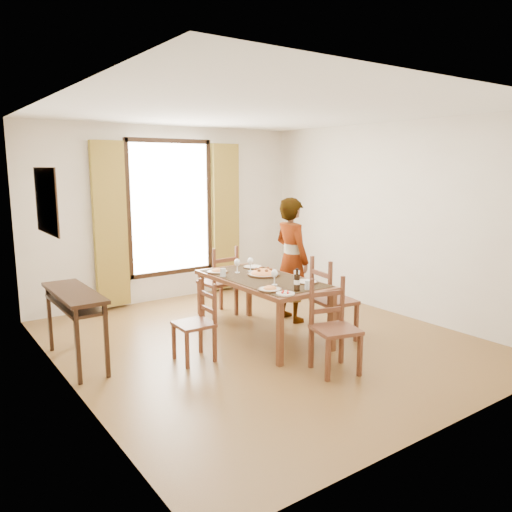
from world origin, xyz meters
TOP-DOWN VIEW (x-y plane):
  - ground at (0.00, 0.00)m, footprint 5.00×5.00m
  - room_shell at (-0.00, 0.13)m, footprint 4.60×5.10m
  - console_table at (-2.03, 0.60)m, footprint 0.38×1.20m
  - dining_table at (0.07, 0.12)m, footprint 0.88×1.80m
  - chair_west at (-0.94, -0.06)m, footprint 0.39×0.39m
  - chair_north at (0.12, 1.22)m, footprint 0.47×0.47m
  - chair_south at (0.07, -1.13)m, footprint 0.52×0.52m
  - chair_east at (0.71, -0.43)m, footprint 0.52×0.52m
  - man at (0.83, 0.48)m, footprint 0.64×0.44m
  - plate_sw at (-0.23, -0.44)m, footprint 0.27×0.27m
  - plate_se at (0.33, -0.39)m, footprint 0.27×0.27m
  - plate_nw at (-0.21, 0.69)m, footprint 0.27×0.27m
  - plate_ne at (0.33, 0.68)m, footprint 0.27×0.27m
  - pasta_platter at (0.16, 0.21)m, footprint 0.40×0.40m
  - caprese_plate at (-0.20, -0.67)m, footprint 0.20×0.20m
  - wine_glass_a at (-0.04, -0.27)m, footprint 0.08×0.08m
  - wine_glass_b at (0.16, 0.50)m, footprint 0.08×0.08m
  - wine_glass_c at (-0.02, 0.53)m, footprint 0.08×0.08m
  - tumbler_a at (0.37, -0.17)m, footprint 0.07×0.07m
  - tumbler_b at (-0.28, 0.46)m, footprint 0.07×0.07m
  - tumbler_c at (0.14, -0.64)m, footprint 0.07×0.07m
  - wine_bottle at (-0.01, -0.63)m, footprint 0.07×0.07m

SIDE VIEW (x-z plane):
  - ground at x=0.00m, z-range 0.00..0.00m
  - chair_west at x=-0.94m, z-range -0.03..0.84m
  - chair_south at x=0.07m, z-range -0.03..0.92m
  - chair_north at x=0.12m, z-range -0.03..0.97m
  - chair_east at x=0.71m, z-range -0.04..0.98m
  - console_table at x=-2.03m, z-range 0.28..1.08m
  - dining_table at x=0.07m, z-range 0.31..1.07m
  - caprese_plate at x=-0.20m, z-range 0.76..0.80m
  - plate_sw at x=-0.23m, z-range 0.76..0.81m
  - plate_se at x=0.33m, z-range 0.76..0.81m
  - plate_nw at x=-0.21m, z-range 0.76..0.81m
  - plate_ne at x=0.33m, z-range 0.76..0.81m
  - pasta_platter at x=0.16m, z-range 0.76..0.86m
  - tumbler_a at x=0.37m, z-range 0.76..0.86m
  - tumbler_b at x=-0.28m, z-range 0.76..0.86m
  - tumbler_c at x=0.14m, z-range 0.76..0.86m
  - man at x=0.83m, z-range 0.00..1.68m
  - wine_glass_a at x=-0.04m, z-range 0.76..0.94m
  - wine_glass_b at x=0.16m, z-range 0.76..0.94m
  - wine_glass_c at x=-0.02m, z-range 0.76..0.94m
  - wine_bottle at x=-0.01m, z-range 0.76..1.00m
  - room_shell at x=0.00m, z-range 0.17..2.91m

